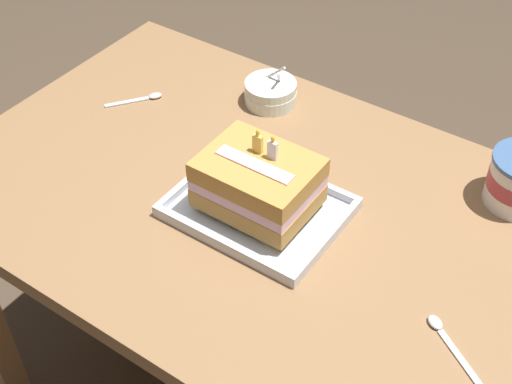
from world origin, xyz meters
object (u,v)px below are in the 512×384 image
object	(u,v)px
birthday_cake	(258,182)
serving_spoon_near_tray	(145,98)
serving_spoon_by_bowls	(446,338)
bowl_stack	(271,93)
foil_tray	(258,209)

from	to	relation	value
birthday_cake	serving_spoon_near_tray	distance (m)	0.43
serving_spoon_near_tray	serving_spoon_by_bowls	world-z (taller)	same
bowl_stack	serving_spoon_near_tray	distance (m)	0.27
foil_tray	birthday_cake	world-z (taller)	birthday_cake
foil_tray	bowl_stack	world-z (taller)	bowl_stack
bowl_stack	birthday_cake	bearing A→B (deg)	-60.14
foil_tray	birthday_cake	distance (m)	0.06
foil_tray	bowl_stack	xyz separation A→B (m)	(-0.17, 0.29, 0.02)
bowl_stack	serving_spoon_near_tray	size ratio (longest dim) A/B	1.04
foil_tray	birthday_cake	xyz separation A→B (m)	(-0.00, 0.00, 0.06)
birthday_cake	serving_spoon_near_tray	size ratio (longest dim) A/B	1.80
serving_spoon_near_tray	foil_tray	bearing A→B (deg)	-20.61
birthday_cake	serving_spoon_near_tray	world-z (taller)	birthday_cake
birthday_cake	serving_spoon_by_bowls	world-z (taller)	birthday_cake
foil_tray	serving_spoon_by_bowls	distance (m)	0.40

